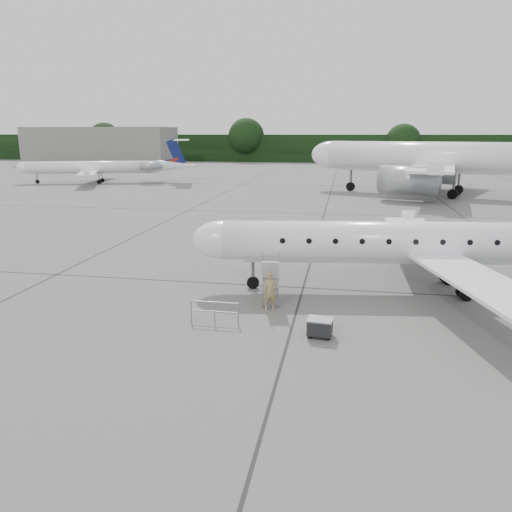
# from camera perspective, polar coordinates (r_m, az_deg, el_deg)

# --- Properties ---
(ground) EXTENTS (320.00, 320.00, 0.00)m
(ground) POSITION_cam_1_polar(r_m,az_deg,el_deg) (22.83, 17.21, -8.48)
(ground) COLOR slate
(ground) RESTS_ON ground
(treeline) EXTENTS (260.00, 4.00, 8.00)m
(treeline) POSITION_cam_1_polar(r_m,az_deg,el_deg) (151.09, 11.51, 11.93)
(treeline) COLOR black
(treeline) RESTS_ON ground
(terminal_building) EXTENTS (40.00, 14.00, 10.00)m
(terminal_building) POSITION_cam_1_polar(r_m,az_deg,el_deg) (147.15, -17.34, 11.93)
(terminal_building) COLOR slate
(terminal_building) RESTS_ON ground
(main_regional_jet) EXTENTS (32.44, 25.28, 7.65)m
(main_regional_jet) POSITION_cam_1_polar(r_m,az_deg,el_deg) (28.37, 20.39, 3.64)
(main_regional_jet) COLOR white
(main_regional_jet) RESTS_ON ground
(airstair) EXTENTS (1.13, 2.27, 2.40)m
(airstair) POSITION_cam_1_polar(r_m,az_deg,el_deg) (25.44, 1.66, -2.67)
(airstair) COLOR white
(airstair) RESTS_ON ground
(passenger) EXTENTS (0.79, 0.63, 1.90)m
(passenger) POSITION_cam_1_polar(r_m,az_deg,el_deg) (24.34, 1.62, -4.06)
(passenger) COLOR #9B8554
(passenger) RESTS_ON ground
(safety_railing) EXTENTS (2.20, 0.10, 1.00)m
(safety_railing) POSITION_cam_1_polar(r_m,az_deg,el_deg) (22.91, -4.77, -6.46)
(safety_railing) COLOR gray
(safety_railing) RESTS_ON ground
(baggage_cart) EXTENTS (1.09, 0.91, 0.87)m
(baggage_cart) POSITION_cam_1_polar(r_m,az_deg,el_deg) (21.53, 7.31, -8.07)
(baggage_cart) COLOR black
(baggage_cart) RESTS_ON ground
(bg_narrowbody) EXTENTS (47.59, 40.30, 14.56)m
(bg_narrowbody) POSITION_cam_1_polar(r_m,az_deg,el_deg) (73.58, 20.72, 12.10)
(bg_narrowbody) COLOR white
(bg_narrowbody) RESTS_ON ground
(bg_regional_left) EXTENTS (33.17, 27.75, 7.49)m
(bg_regional_left) POSITION_cam_1_polar(r_m,az_deg,el_deg) (91.77, -18.12, 10.27)
(bg_regional_left) COLOR white
(bg_regional_left) RESTS_ON ground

